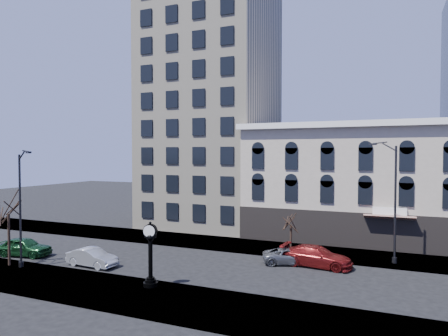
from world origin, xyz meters
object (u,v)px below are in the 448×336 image
at_px(car_near_a, 24,247).
at_px(street_clock, 150,257).
at_px(car_near_b, 92,257).
at_px(street_lamp_near, 23,178).

bearing_deg(car_near_a, street_clock, -111.02).
bearing_deg(car_near_b, street_clock, -106.60).
relative_size(street_lamp_near, car_near_b, 2.15).
height_order(street_lamp_near, car_near_b, street_lamp_near).
bearing_deg(car_near_a, street_lamp_near, -140.66).
bearing_deg(street_lamp_near, car_near_a, 160.12).
relative_size(street_lamp_near, car_near_a, 1.94).
distance_m(street_clock, car_near_b, 8.00).
distance_m(street_clock, street_lamp_near, 12.79).
relative_size(street_clock, car_near_a, 0.91).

